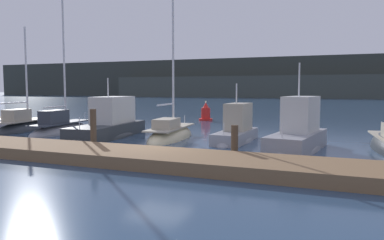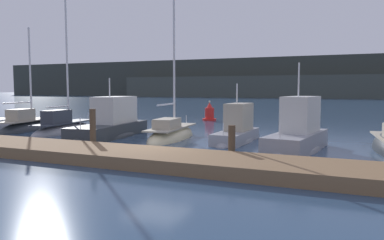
{
  "view_description": "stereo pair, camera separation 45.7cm",
  "coord_description": "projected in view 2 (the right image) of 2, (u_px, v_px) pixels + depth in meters",
  "views": [
    {
      "loc": [
        7.12,
        -13.85,
        2.83
      ],
      "look_at": [
        0.0,
        3.77,
        1.2
      ],
      "focal_mm": 35.0,
      "sensor_mm": 36.0,
      "label": 1
    },
    {
      "loc": [
        7.54,
        -13.67,
        2.83
      ],
      "look_at": [
        0.0,
        3.77,
        1.2
      ],
      "focal_mm": 35.0,
      "sensor_mm": 36.0,
      "label": 2
    }
  ],
  "objects": [
    {
      "name": "motorboat_berth_7",
      "position": [
        297.0,
        141.0,
        16.91
      ],
      "size": [
        2.59,
        5.7,
        4.58
      ],
      "color": "gray",
      "rests_on": "ground"
    },
    {
      "name": "hillside_backdrop",
      "position": [
        333.0,
        79.0,
        109.94
      ],
      "size": [
        240.0,
        23.0,
        12.01
      ],
      "color": "#333833",
      "rests_on": "ground"
    },
    {
      "name": "sailboat_berth_5",
      "position": [
        171.0,
        137.0,
        20.9
      ],
      "size": [
        2.3,
        5.95,
        9.31
      ],
      "color": "beige",
      "rests_on": "ground"
    },
    {
      "name": "motorboat_berth_4",
      "position": [
        110.0,
        129.0,
        21.91
      ],
      "size": [
        2.84,
        6.89,
        4.05
      ],
      "color": "#2D3338",
      "rests_on": "ground"
    },
    {
      "name": "dock",
      "position": [
        136.0,
        157.0,
        14.22
      ],
      "size": [
        42.02,
        2.8,
        0.45
      ],
      "primitive_type": "cube",
      "color": "brown",
      "rests_on": "ground"
    },
    {
      "name": "ground_plane",
      "position": [
        156.0,
        155.0,
        15.73
      ],
      "size": [
        400.0,
        400.0,
        0.0
      ],
      "primitive_type": "plane",
      "color": "navy"
    },
    {
      "name": "motorboat_berth_6",
      "position": [
        237.0,
        135.0,
        19.77
      ],
      "size": [
        1.61,
        4.82,
        3.56
      ],
      "color": "gray",
      "rests_on": "ground"
    },
    {
      "name": "mooring_pile_2",
      "position": [
        93.0,
        130.0,
        16.97
      ],
      "size": [
        0.28,
        0.28,
        1.89
      ],
      "primitive_type": "cylinder",
      "color": "#4C3D2D",
      "rests_on": "ground"
    },
    {
      "name": "rowboat_adrift",
      "position": [
        13.0,
        117.0,
        35.9
      ],
      "size": [
        2.71,
        3.17,
        0.56
      ],
      "color": "beige",
      "rests_on": "ground"
    },
    {
      "name": "mooring_pile_3",
      "position": [
        232.0,
        143.0,
        14.39
      ],
      "size": [
        0.28,
        0.28,
        1.41
      ],
      "primitive_type": "cylinder",
      "color": "#4C3D2D",
      "rests_on": "ground"
    },
    {
      "name": "channel_buoy",
      "position": [
        209.0,
        113.0,
        32.68
      ],
      "size": [
        1.19,
        1.19,
        1.72
      ],
      "color": "red",
      "rests_on": "ground"
    },
    {
      "name": "sailboat_berth_3",
      "position": [
        64.0,
        130.0,
        23.8
      ],
      "size": [
        2.17,
        6.13,
        9.68
      ],
      "color": "gray",
      "rests_on": "ground"
    },
    {
      "name": "sailboat_berth_2",
      "position": [
        27.0,
        128.0,
        25.05
      ],
      "size": [
        2.48,
        5.74,
        7.5
      ],
      "color": "#2D3338",
      "rests_on": "ground"
    }
  ]
}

